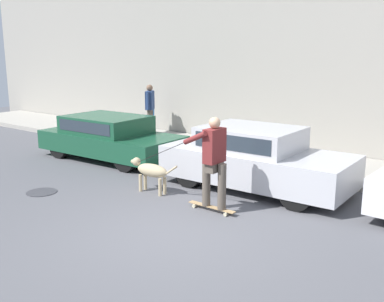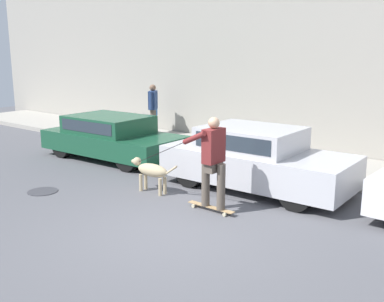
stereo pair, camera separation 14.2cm
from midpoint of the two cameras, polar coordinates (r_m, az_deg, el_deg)
ground_plane at (r=7.50m, az=-2.44°, el=-10.21°), size 36.00×36.00×0.00m
back_wall at (r=12.84m, az=17.52°, el=11.13°), size 32.00×0.30×5.41m
sidewalk_curb at (r=11.81m, az=14.21°, el=-1.66°), size 30.00×2.60×0.15m
parked_car_0 at (r=12.50m, az=-10.70°, el=1.70°), size 4.11×1.91×1.18m
parked_car_1 at (r=9.66m, az=7.63°, el=-1.05°), size 4.04×1.82×1.33m
dog at (r=9.39m, az=-5.66°, el=-2.54°), size 1.23×0.29×0.70m
skateboarder at (r=8.11m, az=2.28°, el=-0.99°), size 2.56×0.64×1.76m
pedestrian_with_bag at (r=15.21m, az=-5.61°, el=5.58°), size 0.47×0.69×1.67m
manhole_cover at (r=10.00m, az=-18.93°, el=-4.96°), size 0.63×0.63×0.01m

